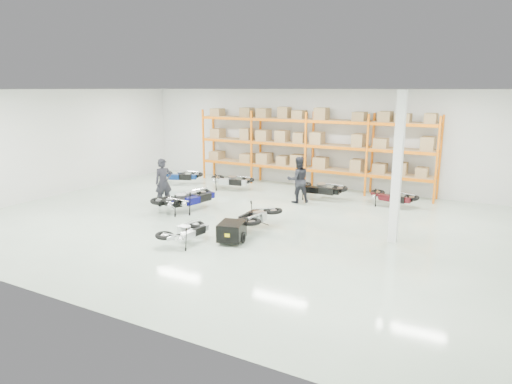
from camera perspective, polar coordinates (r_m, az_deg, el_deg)
The scene contains 14 objects.
room at distance 15.40m, azimuth -2.46°, elevation 4.28°, with size 18.00×18.00×18.00m.
pallet_rack at distance 21.13m, azimuth 6.69°, elevation 6.57°, with size 11.28×0.98×3.62m.
structural_column at distance 13.97m, azimuth 17.25°, elevation 2.83°, with size 0.25×0.25×4.50m, color white.
moto_blue_centre at distance 17.45m, azimuth -8.12°, elevation -0.28°, with size 0.89×2.01×1.23m, color #080852, non-canonical shape.
moto_silver_left at distance 13.71m, azimuth -8.81°, elevation -4.51°, with size 0.71×1.59×0.97m, color silver, non-canonical shape.
moto_black_far_left at distance 17.29m, azimuth -9.37°, elevation -0.56°, with size 0.84×1.90×1.16m, color black, non-canonical shape.
moto_touring_right at distance 14.99m, azimuth 0.17°, elevation -2.60°, with size 0.80×1.80×1.10m, color black, non-canonical shape.
trailer at distance 13.72m, azimuth -3.04°, elevation -4.90°, with size 0.90×1.54×0.62m.
moto_back_a at distance 22.22m, azimuth -9.51°, elevation 2.36°, with size 0.82×1.84×1.12m, color navy, non-canonical shape.
moto_back_b at distance 20.81m, azimuth -3.21°, elevation 1.79°, with size 0.80×1.81×1.11m, color silver, non-canonical shape.
moto_back_c at distance 19.17m, azimuth 7.96°, elevation 0.83°, with size 0.86×1.93×1.18m, color black, non-canonical shape.
moto_back_d at distance 18.59m, azimuth 16.66°, elevation -0.20°, with size 0.75×1.68×1.03m, color #430D13, non-canonical shape.
person_left at distance 18.21m, azimuth -11.49°, elevation 1.18°, with size 0.68×0.45×1.87m, color #212129.
person_back at distance 18.44m, azimuth 5.28°, elevation 1.53°, with size 0.91×0.71×1.88m, color black.
Camera 1 is at (7.90, -13.02, 4.55)m, focal length 32.00 mm.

